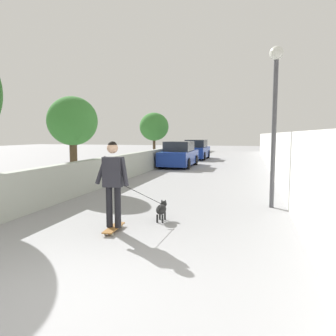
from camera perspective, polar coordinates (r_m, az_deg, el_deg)
The scene contains 11 objects.
ground_plane at distance 17.43m, azimuth 7.34°, elevation -0.55°, with size 80.00×80.00×0.00m, color gray.
wall_left at distance 16.19m, azimuth -5.09°, elevation 0.91°, with size 48.00×0.30×1.09m, color #999E93.
fence_right at distance 15.25m, azimuth 18.70°, elevation 2.09°, with size 48.00×0.30×2.03m, color silver.
tree_left_mid at distance 23.20m, azimuth -2.48°, elevation 7.29°, with size 2.08×2.08×3.51m.
tree_left_far at distance 12.47m, azimuth -16.56°, elevation 7.83°, with size 1.83×1.83×3.35m.
lamp_post at distance 9.03m, azimuth 18.42°, elevation 11.62°, with size 0.36×0.36×4.22m.
skateboard at distance 6.75m, azimuth -9.56°, elevation -10.40°, with size 0.81×0.24×0.08m.
person_skateboarder at distance 6.54m, azimuth -9.72°, elevation -1.64°, with size 0.24×0.71×1.74m.
dog at distance 7.37m, azimuth -1.19°, elevation -7.26°, with size 1.32×0.86×1.06m.
car_near at distance 19.70m, azimuth 1.99°, elevation 2.33°, with size 4.26×1.80×1.54m.
car_far at distance 25.88m, azimuth 5.03°, elevation 3.17°, with size 4.06×1.80×1.54m.
Camera 1 is at (-3.18, -2.15, 1.96)m, focal length 34.43 mm.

